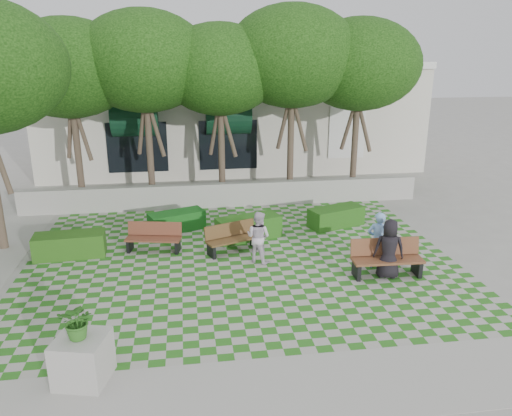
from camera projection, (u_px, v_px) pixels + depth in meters
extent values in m
plane|color=gray|center=(246.00, 276.00, 13.25)|extent=(90.00, 90.00, 0.00)
plane|color=#2B721E|center=(241.00, 261.00, 14.19)|extent=(12.00, 12.00, 0.00)
cube|color=#9E9B93|center=(278.00, 391.00, 8.82)|extent=(16.00, 2.00, 0.01)
cube|color=#9E9B93|center=(225.00, 195.00, 18.94)|extent=(15.00, 0.36, 0.90)
cube|color=brown|center=(388.00, 260.00, 13.10)|extent=(1.88, 0.64, 0.06)
cube|color=brown|center=(385.00, 246.00, 13.27)|extent=(1.87, 0.20, 0.47)
cube|color=black|center=(356.00, 270.00, 13.09)|extent=(0.12, 0.52, 0.46)
cube|color=black|center=(417.00, 267.00, 13.26)|extent=(0.12, 0.52, 0.46)
cube|color=#4E351A|center=(233.00, 239.00, 14.67)|extent=(1.69, 1.06, 0.05)
cube|color=#4E351A|center=(230.00, 229.00, 14.79)|extent=(1.55, 0.71, 0.41)
cube|color=black|center=(211.00, 251.00, 14.39)|extent=(0.25, 0.45, 0.40)
cube|color=black|center=(255.00, 241.00, 15.07)|extent=(0.25, 0.45, 0.40)
cube|color=brown|center=(153.00, 239.00, 14.72)|extent=(1.68, 0.82, 0.05)
cube|color=brown|center=(155.00, 228.00, 14.86)|extent=(1.61, 0.44, 0.41)
cube|color=black|center=(130.00, 245.00, 14.82)|extent=(0.18, 0.46, 0.40)
cube|color=black|center=(178.00, 246.00, 14.74)|extent=(0.18, 0.46, 0.40)
cube|color=#1E4E14|center=(336.00, 217.00, 16.85)|extent=(2.02, 1.34, 0.66)
cube|color=#205316|center=(249.00, 228.00, 15.77)|extent=(2.15, 1.35, 0.70)
cube|color=#144C18|center=(177.00, 221.00, 16.48)|extent=(1.94, 1.32, 0.63)
cube|color=#214D14|center=(70.00, 245.00, 14.41)|extent=(2.02, 0.92, 0.69)
cube|color=#9E9B93|center=(83.00, 359.00, 8.99)|extent=(1.07, 1.07, 0.88)
imported|color=#306C21|center=(78.00, 321.00, 8.75)|extent=(0.73, 0.67, 0.69)
imported|color=#7FACE8|center=(378.00, 240.00, 13.53)|extent=(0.64, 0.48, 1.61)
imported|color=black|center=(389.00, 249.00, 12.96)|extent=(0.89, 0.71, 1.59)
imported|color=silver|center=(258.00, 237.00, 13.92)|extent=(0.92, 0.89, 1.49)
cylinder|color=#47382B|center=(78.00, 156.00, 19.09)|extent=(0.26, 0.26, 3.64)
ellipsoid|color=#1E4C11|center=(68.00, 68.00, 18.09)|extent=(4.80, 4.80, 3.60)
cylinder|color=#47382B|center=(150.00, 152.00, 19.43)|extent=(0.26, 0.26, 3.81)
ellipsoid|color=#1E4C11|center=(144.00, 61.00, 18.38)|extent=(5.00, 5.00, 3.75)
cylinder|color=#47382B|center=(222.00, 153.00, 19.85)|extent=(0.26, 0.26, 3.58)
ellipsoid|color=#1E4C11|center=(220.00, 69.00, 18.86)|extent=(4.60, 4.60, 3.45)
cylinder|color=#47382B|center=(291.00, 146.00, 20.18)|extent=(0.26, 0.26, 3.92)
ellipsoid|color=#1E4C11|center=(292.00, 56.00, 19.10)|extent=(5.20, 5.20, 3.90)
cylinder|color=#47382B|center=(354.00, 147.00, 20.58)|extent=(0.26, 0.26, 3.70)
ellipsoid|color=#1E4C11|center=(360.00, 64.00, 19.57)|extent=(4.80, 4.80, 3.60)
cube|color=beige|center=(230.00, 113.00, 25.98)|extent=(18.00, 8.00, 5.00)
cube|color=white|center=(238.00, 66.00, 21.44)|extent=(18.00, 0.30, 0.30)
cube|color=black|center=(347.00, 129.00, 22.97)|extent=(1.40, 0.10, 2.40)
cylinder|color=#0E331E|center=(135.00, 115.00, 21.43)|extent=(3.00, 1.80, 1.80)
cube|color=black|center=(137.00, 147.00, 21.86)|extent=(2.60, 0.08, 2.20)
cylinder|color=#0E331E|center=(228.00, 114.00, 21.97)|extent=(3.00, 1.80, 1.80)
cube|color=black|center=(228.00, 145.00, 22.40)|extent=(2.60, 0.08, 2.20)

